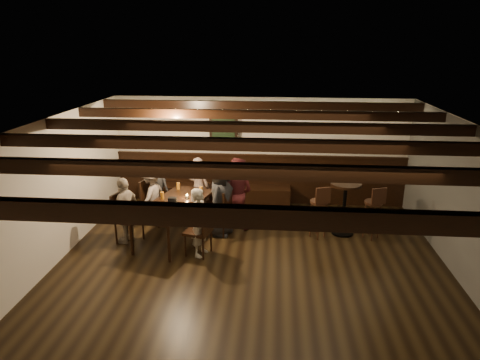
# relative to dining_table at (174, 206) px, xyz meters

# --- Properties ---
(room) EXTENTS (7.00, 7.00, 7.00)m
(room) POSITION_rel_dining_table_xyz_m (1.21, 0.78, 0.43)
(room) COLOR black
(room) RESTS_ON ground
(dining_table) EXTENTS (1.31, 2.03, 0.70)m
(dining_table) POSITION_rel_dining_table_xyz_m (0.00, 0.00, 0.00)
(dining_table) COLOR black
(dining_table) RESTS_ON floor
(chair_left_near) EXTENTS (0.51, 0.51, 0.92)m
(chair_left_near) POSITION_rel_dining_table_xyz_m (-0.58, 0.62, -0.36)
(chair_left_near) COLOR black
(chair_left_near) RESTS_ON floor
(chair_left_far) EXTENTS (0.53, 0.53, 0.94)m
(chair_left_far) POSITION_rel_dining_table_xyz_m (-0.81, -0.24, -0.36)
(chair_left_far) COLOR black
(chair_left_far) RESTS_ON floor
(chair_right_near) EXTENTS (0.51, 0.51, 0.91)m
(chair_right_near) POSITION_rel_dining_table_xyz_m (0.81, 0.24, -0.37)
(chair_right_near) COLOR black
(chair_right_near) RESTS_ON floor
(chair_right_far) EXTENTS (0.50, 0.50, 0.90)m
(chair_right_far) POSITION_rel_dining_table_xyz_m (0.57, -0.62, -0.37)
(chair_right_far) COLOR black
(chair_right_far) RESTS_ON floor
(person_bench_left) EXTENTS (0.65, 0.51, 1.18)m
(person_bench_left) POSITION_rel_dining_table_xyz_m (-0.63, 1.11, -0.06)
(person_bench_left) COLOR #28282A
(person_bench_left) RESTS_ON floor
(person_bench_centre) EXTENTS (0.54, 0.43, 1.31)m
(person_bench_centre) POSITION_rel_dining_table_xyz_m (0.28, 1.01, 0.01)
(person_bench_centre) COLOR gray
(person_bench_centre) RESTS_ON floor
(person_bench_right) EXTENTS (0.81, 0.70, 1.42)m
(person_bench_right) POSITION_rel_dining_table_xyz_m (1.11, 0.63, 0.07)
(person_bench_right) COLOR maroon
(person_bench_right) RESTS_ON floor
(person_left_near) EXTENTS (0.62, 0.85, 1.18)m
(person_left_near) POSITION_rel_dining_table_xyz_m (-0.60, 0.63, -0.06)
(person_left_near) COLOR gray
(person_left_near) RESTS_ON floor
(person_left_far) EXTENTS (0.48, 0.78, 1.24)m
(person_left_far) POSITION_rel_dining_table_xyz_m (-0.84, -0.24, -0.02)
(person_left_far) COLOR #A09180
(person_left_far) RESTS_ON floor
(person_right_near) EXTENTS (0.62, 0.79, 1.43)m
(person_right_near) POSITION_rel_dining_table_xyz_m (0.84, 0.24, 0.07)
(person_right_near) COLOR #232325
(person_right_near) RESTS_ON floor
(person_right_far) EXTENTS (0.40, 0.50, 1.22)m
(person_right_far) POSITION_rel_dining_table_xyz_m (0.60, -0.63, -0.04)
(person_right_far) COLOR #ACA592
(person_right_far) RESTS_ON floor
(pint_a) EXTENTS (0.07, 0.07, 0.14)m
(pint_a) POSITION_rel_dining_table_xyz_m (-0.09, 0.75, 0.13)
(pint_a) COLOR #BF7219
(pint_a) RESTS_ON dining_table
(pint_b) EXTENTS (0.07, 0.07, 0.14)m
(pint_b) POSITION_rel_dining_table_xyz_m (0.41, 0.56, 0.13)
(pint_b) COLOR #BF7219
(pint_b) RESTS_ON dining_table
(pint_c) EXTENTS (0.07, 0.07, 0.14)m
(pint_c) POSITION_rel_dining_table_xyz_m (-0.26, 0.18, 0.13)
(pint_c) COLOR #BF7219
(pint_c) RESTS_ON dining_table
(pint_d) EXTENTS (0.07, 0.07, 0.14)m
(pint_d) POSITION_rel_dining_table_xyz_m (0.34, 0.11, 0.13)
(pint_d) COLOR silver
(pint_d) RESTS_ON dining_table
(pint_e) EXTENTS (0.07, 0.07, 0.14)m
(pint_e) POSITION_rel_dining_table_xyz_m (-0.33, -0.38, 0.13)
(pint_e) COLOR #BF7219
(pint_e) RESTS_ON dining_table
(pint_f) EXTENTS (0.07, 0.07, 0.14)m
(pint_f) POSITION_rel_dining_table_xyz_m (0.05, -0.58, 0.13)
(pint_f) COLOR silver
(pint_f) RESTS_ON dining_table
(pint_g) EXTENTS (0.07, 0.07, 0.14)m
(pint_g) POSITION_rel_dining_table_xyz_m (-0.16, -0.78, 0.13)
(pint_g) COLOR #BF7219
(pint_g) RESTS_ON dining_table
(plate_near) EXTENTS (0.24, 0.24, 0.01)m
(plate_near) POSITION_rel_dining_table_xyz_m (-0.33, -0.64, 0.07)
(plate_near) COLOR white
(plate_near) RESTS_ON dining_table
(plate_far) EXTENTS (0.24, 0.24, 0.01)m
(plate_far) POSITION_rel_dining_table_xyz_m (0.09, -0.34, 0.07)
(plate_far) COLOR white
(plate_far) RESTS_ON dining_table
(condiment_caddy) EXTENTS (0.15, 0.10, 0.12)m
(condiment_caddy) POSITION_rel_dining_table_xyz_m (-0.01, -0.05, 0.12)
(condiment_caddy) COLOR black
(condiment_caddy) RESTS_ON dining_table
(candle) EXTENTS (0.05, 0.05, 0.05)m
(candle) POSITION_rel_dining_table_xyz_m (0.19, 0.26, 0.08)
(candle) COLOR beige
(candle) RESTS_ON dining_table
(high_top_table) EXTENTS (0.58, 0.58, 1.03)m
(high_top_table) POSITION_rel_dining_table_xyz_m (3.18, 0.46, 0.03)
(high_top_table) COLOR black
(high_top_table) RESTS_ON floor
(bar_stool_left) EXTENTS (0.36, 0.37, 1.04)m
(bar_stool_left) POSITION_rel_dining_table_xyz_m (2.68, 0.25, -0.26)
(bar_stool_left) COLOR #311B0F
(bar_stool_left) RESTS_ON floor
(bar_stool_right) EXTENTS (0.36, 0.37, 1.04)m
(bar_stool_right) POSITION_rel_dining_table_xyz_m (3.68, 0.30, -0.26)
(bar_stool_right) COLOR #311B0F
(bar_stool_right) RESTS_ON floor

